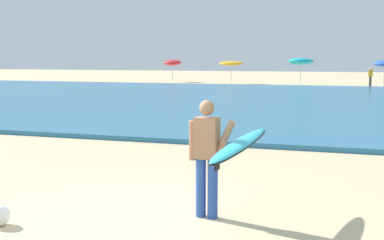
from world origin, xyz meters
The scene contains 9 objects.
ground_plane centered at (0.00, 0.00, 0.00)m, with size 160.00×160.00×0.00m, color beige.
sea centered at (0.00, 20.11, 0.07)m, with size 120.00×28.00×0.14m, color teal.
surfer_with_board centered at (1.25, 0.41, 1.03)m, with size 1.07×2.33×1.73m.
beach_umbrella_0 centered at (-13.18, 39.06, 1.88)m, with size 1.74×1.79×2.24m.
beach_umbrella_1 centered at (-6.86, 37.16, 1.86)m, with size 2.19×2.21×2.11m.
beach_umbrella_2 centered at (-0.62, 36.29, 2.05)m, with size 2.12×2.14×2.39m.
beach_umbrella_3 centered at (6.07, 36.70, 1.89)m, with size 1.77×1.81×2.23m.
beachgoer_near_row_left centered at (4.97, 35.50, 0.84)m, with size 0.32×0.20×1.58m.
beach_ball centered at (-1.63, -0.77, 0.15)m, with size 0.29×0.29×0.29m, color white.
Camera 1 is at (2.87, -6.24, 2.32)m, focal length 45.55 mm.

